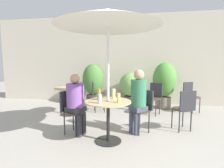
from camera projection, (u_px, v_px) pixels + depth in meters
ground_plane at (120, 148)px, 2.87m from camera, size 20.00×20.00×0.00m
storefront_wall at (132, 60)px, 5.96m from camera, size 10.00×0.06×3.00m
cafe_table_near at (108, 111)px, 3.04m from camera, size 0.80×0.80×0.73m
cafe_table_far at (69, 95)px, 4.69m from camera, size 0.75×0.75×0.73m
bistro_chair_0 at (143, 106)px, 3.51m from camera, size 0.47×0.46×0.84m
bistro_chair_1 at (70, 108)px, 3.41m from camera, size 0.44×0.42×0.84m
bistro_chair_2 at (185, 107)px, 3.50m from camera, size 0.44×0.45×0.84m
bistro_chair_3 at (96, 94)px, 4.95m from camera, size 0.45×0.43×0.84m
bistro_chair_4 at (155, 95)px, 4.74m from camera, size 0.45×0.46×0.84m
bistro_chair_5 at (190, 94)px, 4.94m from camera, size 0.45×0.46×0.84m
seated_person_0 at (138, 96)px, 3.40m from camera, size 0.39×0.39×1.26m
seated_person_1 at (76, 99)px, 3.33m from camera, size 0.39×0.36×1.18m
beer_glass_0 at (99, 94)px, 3.15m from camera, size 0.06×0.06×0.20m
beer_glass_1 at (100, 99)px, 2.84m from camera, size 0.06×0.06×0.15m
beer_glass_2 at (119, 98)px, 2.88m from camera, size 0.06×0.06×0.16m
beer_glass_3 at (114, 94)px, 3.21m from camera, size 0.06×0.06×0.18m
potted_plant_0 at (93, 82)px, 5.80m from camera, size 0.68×0.68×1.36m
potted_plant_1 at (131, 87)px, 5.66m from camera, size 0.78×0.78×1.08m
potted_plant_2 at (164, 82)px, 5.32m from camera, size 0.71×0.71×1.41m
umbrella at (108, 18)px, 2.86m from camera, size 1.77×1.77×2.26m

